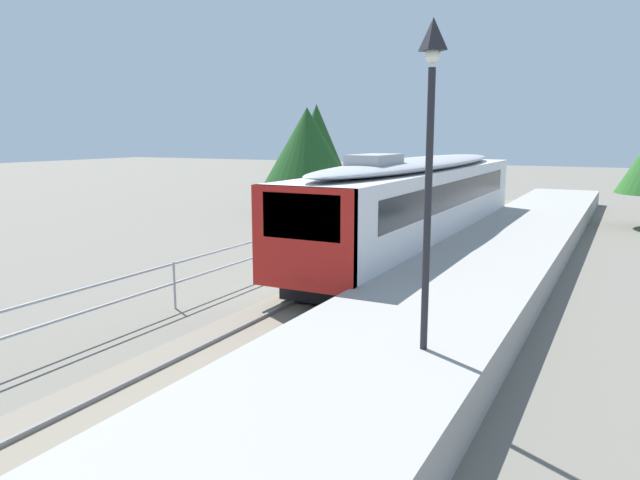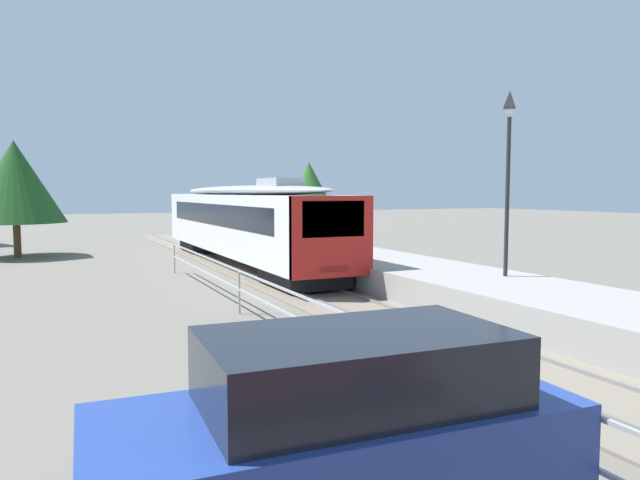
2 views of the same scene
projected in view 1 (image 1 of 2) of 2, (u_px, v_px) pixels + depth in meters
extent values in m
plane|color=#6B665B|center=(209.00, 301.00, 16.36)|extent=(160.00, 160.00, 0.00)
cube|color=slate|center=(305.00, 315.00, 15.00)|extent=(3.20, 60.00, 0.06)
cube|color=slate|center=(280.00, 308.00, 15.31)|extent=(0.08, 60.00, 0.08)
cube|color=slate|center=(331.00, 316.00, 14.66)|extent=(0.08, 60.00, 0.08)
cube|color=silver|center=(421.00, 202.00, 22.60)|extent=(2.80, 18.51, 2.55)
cube|color=red|center=(303.00, 239.00, 14.59)|extent=(2.80, 0.24, 2.55)
cube|color=black|center=(301.00, 217.00, 14.43)|extent=(2.13, 0.08, 1.12)
cube|color=black|center=(421.00, 191.00, 22.53)|extent=(2.82, 15.55, 0.92)
ellipsoid|color=#9EA0A5|center=(422.00, 163.00, 22.35)|extent=(2.69, 17.77, 0.44)
cube|color=#9EA0A5|center=(375.00, 160.00, 18.25)|extent=(1.10, 2.20, 0.36)
cube|color=#EAE5C6|center=(302.00, 279.00, 14.70)|extent=(1.00, 0.10, 0.20)
cube|color=black|center=(343.00, 281.00, 16.87)|extent=(2.24, 3.20, 0.55)
cube|color=black|center=(464.00, 220.00, 28.86)|extent=(2.24, 3.20, 0.55)
cube|color=#999691|center=(432.00, 316.00, 13.45)|extent=(3.90, 60.00, 0.90)
cylinder|color=#232328|center=(428.00, 214.00, 9.75)|extent=(0.12, 0.12, 4.60)
pyramid|color=#232328|center=(433.00, 34.00, 9.26)|extent=(0.34, 0.34, 0.50)
sphere|color=silver|center=(433.00, 55.00, 9.32)|extent=(0.24, 0.24, 0.24)
cylinder|color=#9EA0A5|center=(175.00, 285.00, 15.52)|extent=(0.06, 0.06, 1.25)
cylinder|color=#9EA0A5|center=(330.00, 235.00, 23.39)|extent=(0.06, 0.06, 1.25)
cylinder|color=brown|center=(307.00, 198.00, 34.39)|extent=(0.36, 0.36, 1.78)
cone|color=#1E4C1E|center=(307.00, 145.00, 33.87)|extent=(4.89, 4.89, 4.21)
cylinder|color=brown|center=(317.00, 186.00, 43.86)|extent=(0.36, 0.36, 1.60)
cone|color=#1E4C1E|center=(317.00, 140.00, 43.28)|extent=(4.29, 4.29, 5.04)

